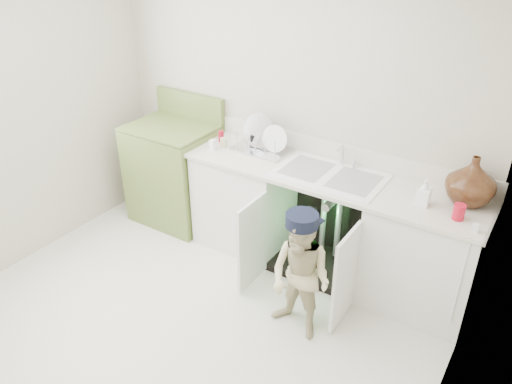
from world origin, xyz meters
TOP-DOWN VIEW (x-y plane):
  - ground at (0.00, 0.00)m, footprint 3.50×3.50m
  - room_shell at (0.00, 0.00)m, footprint 6.00×5.50m
  - counter_run at (0.59, 1.21)m, footprint 2.44×1.02m
  - avocado_stove at (-1.06, 1.18)m, footprint 0.79×0.65m
  - repair_worker at (0.73, 0.42)m, footprint 0.52×0.66m

SIDE VIEW (x-z plane):
  - ground at x=0.00m, z-range 0.00..0.00m
  - counter_run at x=0.59m, z-range -0.15..1.11m
  - repair_worker at x=0.73m, z-range 0.00..0.99m
  - avocado_stove at x=-1.06m, z-range -0.11..1.11m
  - room_shell at x=0.00m, z-range 0.62..1.88m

